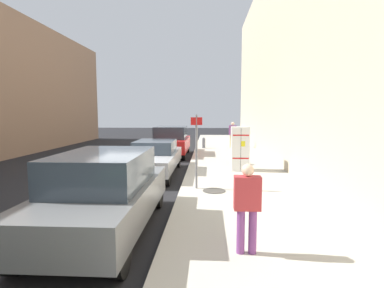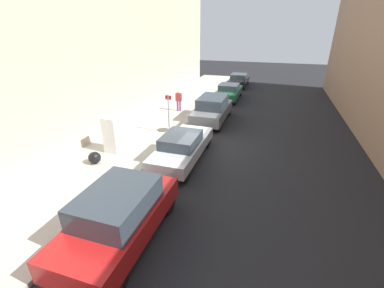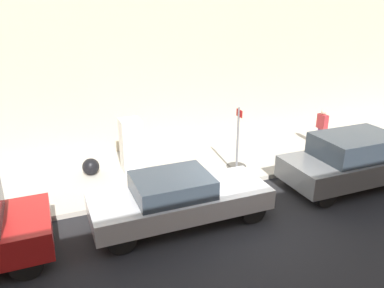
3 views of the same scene
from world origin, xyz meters
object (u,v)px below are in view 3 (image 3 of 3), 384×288
at_px(discarded_refrigerator, 131,145).
at_px(trash_bag, 91,167).
at_px(parked_suv_gray, 353,160).
at_px(street_sign_post, 238,137).
at_px(parked_sedan_silver, 179,198).
at_px(pedestrian_standing_near, 322,126).

bearing_deg(discarded_refrigerator, trash_bag, -94.93).
bearing_deg(trash_bag, parked_suv_gray, 64.99).
xyz_separation_m(discarded_refrigerator, street_sign_post, (1.69, 3.18, 0.41)).
height_order(discarded_refrigerator, parked_sedan_silver, discarded_refrigerator).
height_order(discarded_refrigerator, street_sign_post, street_sign_post).
bearing_deg(discarded_refrigerator, parked_sedan_silver, 6.89).
distance_m(parked_sedan_silver, parked_suv_gray, 6.00).
bearing_deg(street_sign_post, discarded_refrigerator, -118.03).
bearing_deg(parked_sedan_silver, street_sign_post, 123.66).
xyz_separation_m(street_sign_post, parked_suv_gray, (1.84, 3.24, -0.59)).
bearing_deg(discarded_refrigerator, pedestrian_standing_near, 85.02).
distance_m(discarded_refrigerator, parked_sedan_silver, 3.57).
height_order(parked_sedan_silver, parked_suv_gray, parked_suv_gray).
xyz_separation_m(trash_bag, parked_sedan_silver, (3.65, 1.83, 0.29)).
relative_size(street_sign_post, trash_bag, 4.12).
height_order(street_sign_post, parked_sedan_silver, street_sign_post).
relative_size(parked_sedan_silver, parked_suv_gray, 1.04).
height_order(discarded_refrigerator, trash_bag, discarded_refrigerator).
distance_m(street_sign_post, pedestrian_standing_near, 4.52).
distance_m(discarded_refrigerator, street_sign_post, 3.63).
relative_size(pedestrian_standing_near, parked_suv_gray, 0.34).
distance_m(discarded_refrigerator, parked_suv_gray, 7.33).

